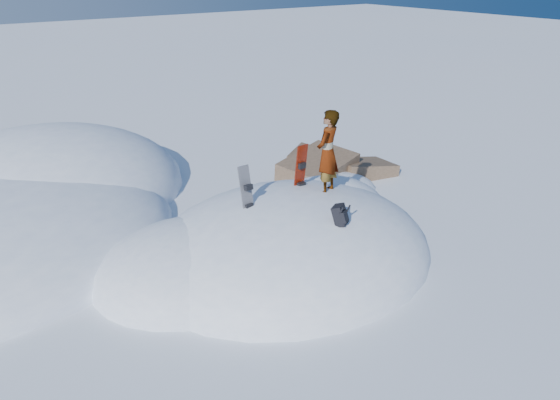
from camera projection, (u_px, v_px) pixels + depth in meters
ground at (289, 256)px, 12.77m from camera, size 120.00×120.00×0.00m
snow_mound at (277, 254)px, 12.86m from camera, size 8.00×6.00×3.00m
rock_outcrop at (328, 183)px, 16.99m from camera, size 4.68×4.41×1.68m
snowboard_red at (300, 177)px, 13.01m from camera, size 0.34×0.27×1.68m
snowboard_dark at (248, 199)px, 11.85m from camera, size 0.30×0.32×1.48m
backpack at (341, 215)px, 11.30m from camera, size 0.43×0.47×0.51m
gear_pile at (236, 316)px, 10.41m from camera, size 0.94×0.72×0.25m
person at (328, 153)px, 12.42m from camera, size 0.86×0.75×1.99m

